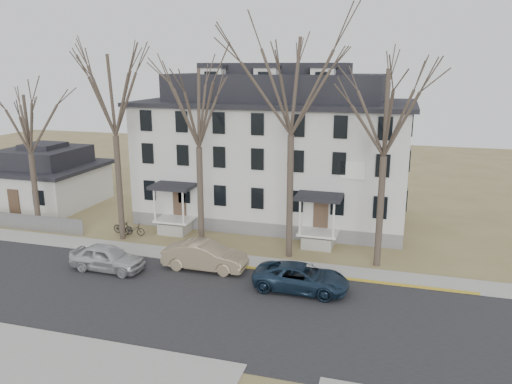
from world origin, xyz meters
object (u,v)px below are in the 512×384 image
(bicycle_left, at_px, (133,230))
(bicycle_right, at_px, (123,228))
(boarding_house, at_px, (275,151))
(tree_far_left, at_px, (113,89))
(tree_bungalow, at_px, (27,120))
(car_silver, at_px, (107,258))
(tree_center, at_px, (292,79))
(small_house, at_px, (47,179))
(tree_mid_left, at_px, (198,103))
(car_navy, at_px, (301,278))
(tree_mid_right, at_px, (387,107))
(car_tan, at_px, (205,256))

(bicycle_left, distance_m, bicycle_right, 0.89)
(boarding_house, xyz_separation_m, tree_far_left, (-9.00, -8.15, 4.96))
(tree_bungalow, relative_size, car_silver, 2.38)
(boarding_house, height_order, bicycle_left, boarding_house)
(tree_center, bearing_deg, small_house, 164.92)
(bicycle_left, xyz_separation_m, bicycle_right, (-0.88, 0.13, 0.06))
(tree_far_left, xyz_separation_m, tree_mid_left, (6.00, 0.00, -0.74))
(boarding_house, height_order, car_navy, boarding_house)
(tree_center, height_order, tree_mid_right, tree_center)
(tree_far_left, bearing_deg, car_silver, -67.77)
(car_tan, bearing_deg, tree_mid_right, -70.92)
(tree_mid_left, bearing_deg, tree_bungalow, 180.00)
(bicycle_right, bearing_deg, boarding_house, -45.59)
(car_tan, relative_size, bicycle_left, 2.98)
(tree_center, xyz_separation_m, bicycle_left, (-11.55, 0.68, -10.64))
(car_navy, xyz_separation_m, bicycle_left, (-13.28, 5.45, -0.27))
(small_house, xyz_separation_m, tree_far_left, (11.00, -6.20, 8.09))
(boarding_house, height_order, car_silver, boarding_house)
(tree_mid_left, bearing_deg, tree_far_left, 180.00)
(tree_mid_left, distance_m, car_silver, 10.98)
(small_house, relative_size, tree_far_left, 0.63)
(car_tan, height_order, bicycle_left, car_tan)
(tree_mid_left, relative_size, car_tan, 2.54)
(tree_mid_left, height_order, car_navy, tree_mid_left)
(boarding_house, relative_size, tree_center, 1.41)
(tree_mid_right, xyz_separation_m, bicycle_right, (-17.93, 0.81, -9.11))
(car_silver, bearing_deg, tree_mid_left, -34.46)
(car_navy, distance_m, bicycle_left, 14.36)
(tree_mid_left, distance_m, bicycle_left, 10.73)
(bicycle_left, bearing_deg, small_house, 52.03)
(tree_far_left, bearing_deg, tree_mid_right, 0.00)
(boarding_house, relative_size, car_navy, 4.04)
(tree_far_left, distance_m, car_tan, 12.71)
(tree_mid_right, distance_m, bicycle_left, 19.37)
(tree_far_left, bearing_deg, car_tan, -24.64)
(tree_bungalow, height_order, car_tan, tree_bungalow)
(tree_mid_left, xyz_separation_m, tree_center, (6.00, 0.00, 1.48))
(tree_mid_right, bearing_deg, tree_center, 180.00)
(tree_center, relative_size, bicycle_right, 8.89)
(small_house, height_order, tree_center, tree_center)
(car_silver, bearing_deg, bicycle_left, 17.69)
(boarding_house, distance_m, car_tan, 12.59)
(tree_mid_left, distance_m, bicycle_right, 11.18)
(tree_mid_right, height_order, bicycle_right, tree_mid_right)
(tree_mid_left, distance_m, tree_bungalow, 13.08)
(boarding_house, bearing_deg, tree_far_left, -137.82)
(tree_center, bearing_deg, bicycle_left, 176.63)
(tree_mid_left, bearing_deg, boarding_house, 69.80)
(car_silver, bearing_deg, tree_bungalow, 61.77)
(boarding_house, xyz_separation_m, tree_mid_right, (8.50, -8.15, 4.22))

